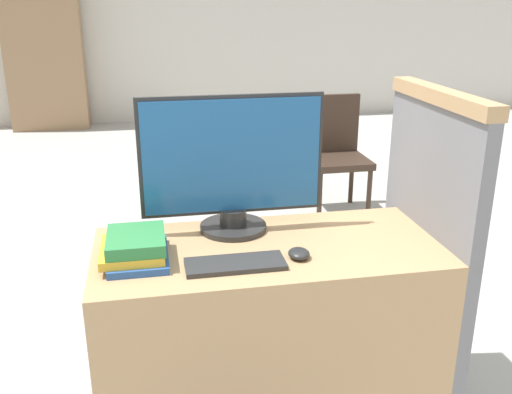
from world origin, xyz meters
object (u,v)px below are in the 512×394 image
Objects in this scene: keyboard at (235,264)px; book_stack at (136,248)px; mouse at (299,254)px; far_chair at (335,149)px; monitor at (232,166)px.

book_stack reaches higher than keyboard.
mouse is 0.09× the size of far_chair.
monitor is 0.44m from book_stack.
keyboard is 1.17× the size of book_stack.
monitor is 2.06× the size of keyboard.
book_stack is at bearing -73.42° from far_chair.
far_chair reaches higher than mouse.
monitor is at bearing 29.43° from book_stack.
keyboard is at bearing -97.42° from monitor.
far_chair reaches higher than keyboard.
monitor is 0.40m from mouse.
monitor is at bearing 82.58° from keyboard.
keyboard is 2.69m from far_chair.
keyboard is 0.21m from mouse.
monitor is at bearing -68.86° from far_chair.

